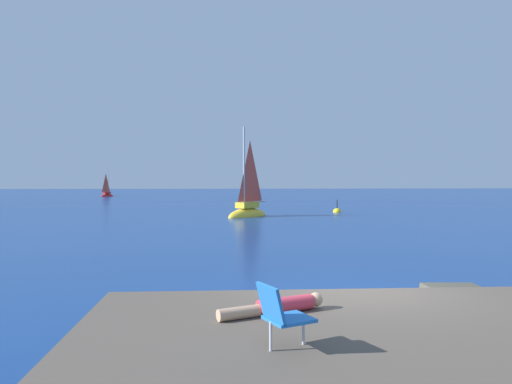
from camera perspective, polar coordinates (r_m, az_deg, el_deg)
ground_plane at (r=9.83m, az=11.02°, el=-13.50°), size 160.00×160.00×0.00m
shore_ledge at (r=7.31m, az=12.17°, el=-16.90°), size 8.00×4.75×0.52m
boulder_seaward at (r=10.72m, az=22.51°, el=-12.30°), size 1.69×1.52×0.97m
boulder_inland at (r=9.54m, az=-0.91°, el=-13.95°), size 1.33×1.36×0.78m
sailboat_near at (r=30.81m, az=-0.97°, el=-2.22°), size 3.00×3.03×6.05m
sailboat_far at (r=61.05m, az=-16.62°, el=-0.31°), size 1.51×1.87×3.47m
person_sunbather at (r=7.75m, az=2.49°, el=-12.86°), size 1.66×0.85×0.25m
beach_chair at (r=6.19m, az=2.87°, el=-13.57°), size 0.74×0.69×0.80m
marker_buoy at (r=34.86m, az=9.21°, el=-2.27°), size 0.56×0.56×1.13m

